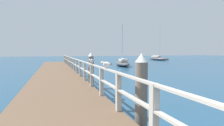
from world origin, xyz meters
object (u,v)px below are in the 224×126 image
Objects in this scene: seagull_foreground at (106,64)px; boat_1 at (122,63)px; seagull_background at (92,61)px; boat_0 at (158,58)px; dock_piling_far at (91,70)px; dock_piling_near at (141,94)px.

seagull_foreground is 18.75m from boat_1.
seagull_background is 35.17m from boat_0.
boat_0 is (20.96, 25.90, -0.51)m from dock_piling_far.
seagull_foreground is 0.08× the size of boat_1.
seagull_foreground is (-0.38, 1.50, 0.60)m from dock_piling_near.
dock_piling_far is 2.15m from seagull_background.
dock_piling_far is 4.68× the size of seagull_background.
seagull_foreground is at bearing -95.35° from dock_piling_far.
boat_1 is (7.02, 18.69, -0.55)m from dock_piling_near.
dock_piling_near is 1.66m from seagull_foreground.
dock_piling_far is at bearing 90.00° from dock_piling_near.
seagull_foreground is at bearing 104.36° from dock_piling_near.
seagull_foreground is (-0.38, -4.10, 0.60)m from dock_piling_far.
dock_piling_near is 1.00× the size of dock_piling_far.
dock_piling_far is 4.16m from seagull_foreground.
dock_piling_near reaches higher than seagull_background.
seagull_background is at bearing 36.88° from boat_0.
seagull_background is at bearing -105.56° from boat_1.
seagull_foreground is 36.83m from boat_0.
dock_piling_near is 0.23× the size of boat_0.
dock_piling_near is 3.64m from seagull_background.
dock_piling_far is 14.86m from boat_1.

